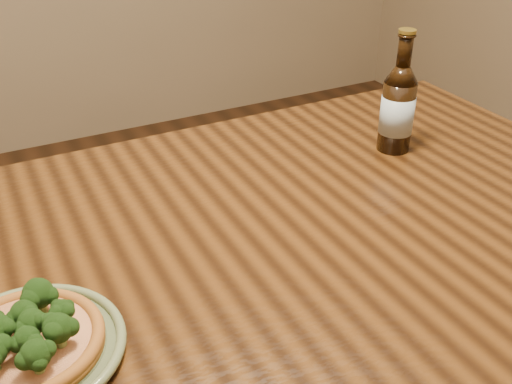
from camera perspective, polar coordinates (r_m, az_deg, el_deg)
name	(u,v)px	position (r m, az deg, el deg)	size (l,w,h in m)	color
table	(236,279)	(1.08, -1.89, -8.24)	(1.60, 0.90, 0.75)	#43250E
plate	(27,350)	(0.86, -20.99, -13.90)	(0.26, 0.26, 0.02)	#65734F
pizza	(25,339)	(0.85, -21.16, -12.89)	(0.20, 0.20, 0.07)	#9C5D23
beer_bottle	(398,107)	(1.31, 13.35, 7.85)	(0.07, 0.07, 0.26)	black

